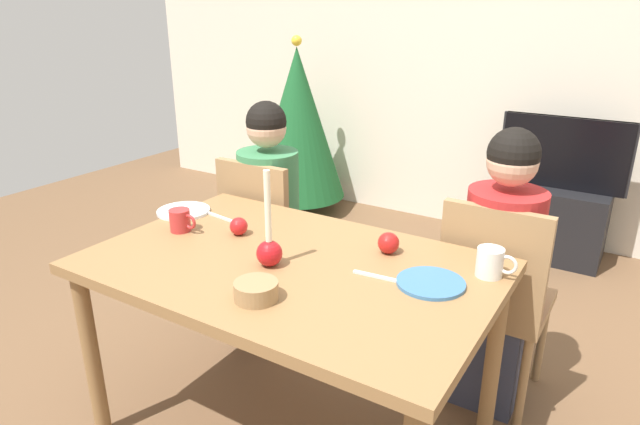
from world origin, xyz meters
name	(u,v)px	position (x,y,z in m)	size (l,w,h in m)	color
back_wall	(504,51)	(0.00, 2.60, 1.30)	(6.40, 0.10, 2.60)	beige
dining_table	(290,283)	(0.00, 0.00, 0.67)	(1.40, 0.90, 0.75)	olive
chair_left	(266,234)	(-0.57, 0.61, 0.51)	(0.40, 0.40, 0.90)	#99754C
chair_right	(494,292)	(0.57, 0.61, 0.51)	(0.40, 0.40, 0.90)	#99754C
person_left_child	(270,221)	(-0.57, 0.64, 0.57)	(0.30, 0.30, 1.17)	#33384C
person_right_child	(498,276)	(0.57, 0.64, 0.57)	(0.30, 0.30, 1.17)	#33384C
tv_stand	(553,222)	(0.52, 2.30, 0.24)	(0.64, 0.40, 0.48)	black
tv	(564,153)	(0.52, 2.30, 0.71)	(0.79, 0.05, 0.46)	black
christmas_tree	(298,124)	(-1.40, 2.12, 0.72)	(0.74, 0.74, 1.39)	brown
candle_centerpiece	(269,247)	(-0.04, -0.06, 0.82)	(0.09, 0.09, 0.34)	red
plate_left	(184,211)	(-0.67, 0.16, 0.76)	(0.23, 0.23, 0.01)	silver
plate_right	(431,283)	(0.48, 0.10, 0.76)	(0.22, 0.22, 0.01)	teal
mug_left	(181,220)	(-0.52, 0.01, 0.79)	(0.12, 0.08, 0.09)	#B72D2D
mug_right	(491,262)	(0.62, 0.26, 0.80)	(0.13, 0.09, 0.10)	silver
fork_left	(219,217)	(-0.50, 0.20, 0.75)	(0.18, 0.01, 0.01)	silver
fork_right	(379,277)	(0.32, 0.06, 0.75)	(0.18, 0.01, 0.01)	silver
bowl_walnuts	(256,291)	(0.06, -0.26, 0.78)	(0.14, 0.14, 0.06)	#99754C
apple_near_candle	(239,226)	(-0.31, 0.10, 0.79)	(0.07, 0.07, 0.07)	red
apple_by_left_plate	(388,243)	(0.26, 0.25, 0.79)	(0.08, 0.08, 0.08)	red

